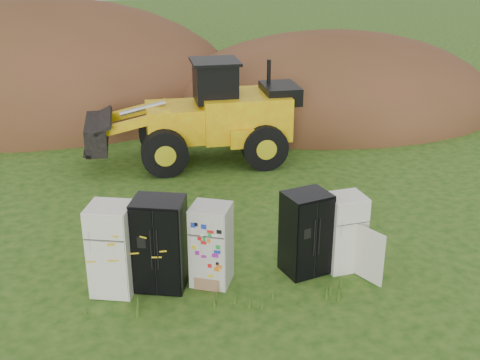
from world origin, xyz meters
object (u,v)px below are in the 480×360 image
(fridge_black_side, at_px, (160,244))
(fridge_black_right, at_px, (306,233))
(fridge_sticker, at_px, (211,245))
(wheel_loader, at_px, (190,113))
(fridge_leftmost, at_px, (112,249))
(fridge_open_door, at_px, (344,232))

(fridge_black_side, height_order, fridge_black_right, fridge_black_side)
(fridge_sticker, xyz_separation_m, wheel_loader, (0.44, 7.16, 0.73))
(fridge_sticker, bearing_deg, fridge_black_side, -158.92)
(fridge_black_side, height_order, wheel_loader, wheel_loader)
(fridge_leftmost, xyz_separation_m, fridge_open_door, (4.78, -0.00, -0.10))
(wheel_loader, bearing_deg, fridge_open_door, -70.98)
(fridge_sticker, distance_m, fridge_open_door, 2.83)
(fridge_open_door, bearing_deg, wheel_loader, 102.37)
(fridge_leftmost, xyz_separation_m, fridge_sticker, (1.94, -0.07, -0.07))
(fridge_sticker, distance_m, wheel_loader, 7.21)
(fridge_leftmost, relative_size, fridge_sticker, 1.09)
(fridge_leftmost, bearing_deg, fridge_black_side, 17.61)
(fridge_leftmost, bearing_deg, fridge_black_right, 17.80)
(fridge_leftmost, xyz_separation_m, wheel_loader, (2.38, 7.09, 0.66))
(fridge_leftmost, distance_m, fridge_black_right, 3.93)
(fridge_black_right, distance_m, fridge_open_door, 0.85)
(fridge_sticker, bearing_deg, fridge_open_door, 25.82)
(fridge_black_side, distance_m, wheel_loader, 7.27)
(fridge_sticker, xyz_separation_m, fridge_black_right, (1.98, 0.06, 0.04))
(fridge_sticker, height_order, wheel_loader, wheel_loader)
(fridge_leftmost, height_order, fridge_open_door, fridge_leftmost)
(fridge_black_right, distance_m, wheel_loader, 7.30)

